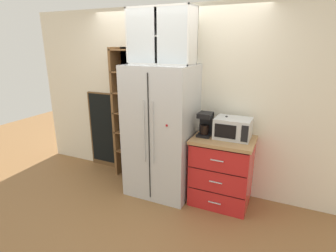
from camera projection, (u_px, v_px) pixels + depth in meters
name	position (u px, v px, depth m)	size (l,w,h in m)	color
ground_plane	(162.00, 189.00, 3.90)	(10.55, 10.55, 0.00)	olive
wall_back_cream	(173.00, 99.00, 3.87)	(4.86, 0.10, 2.55)	silver
refrigerator	(161.00, 131.00, 3.63)	(0.88, 0.73, 1.80)	silver
pantry_shelf_column	(129.00, 114.00, 4.12)	(0.45, 0.30, 2.00)	brown
counter_cabinet	(222.00, 170.00, 3.48)	(0.77, 0.61, 0.91)	red
microwave	(233.00, 128.00, 3.31)	(0.44, 0.33, 0.26)	silver
coffee_maker	(205.00, 124.00, 3.41)	(0.17, 0.20, 0.31)	black
mug_charcoal	(224.00, 135.00, 3.34)	(0.11, 0.08, 0.08)	#2D2D33
bottle_green	(224.00, 131.00, 3.30)	(0.06, 0.06, 0.24)	#285B33
bottle_amber	(226.00, 128.00, 3.38)	(0.07, 0.07, 0.27)	brown
upper_cabinet	(162.00, 36.00, 3.31)	(0.85, 0.32, 0.68)	silver
chalkboard_menu	(105.00, 130.00, 4.49)	(0.60, 0.04, 1.29)	brown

